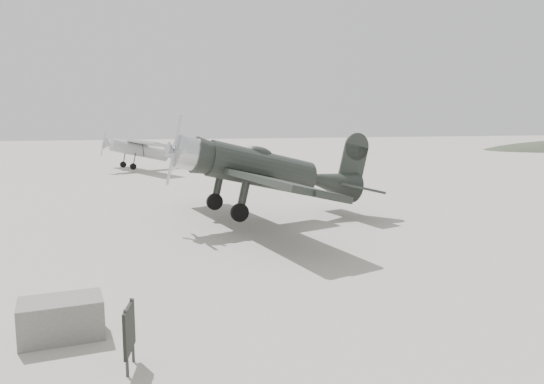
{
  "coord_description": "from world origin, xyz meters",
  "views": [
    {
      "loc": [
        -4.23,
        -16.99,
        4.39
      ],
      "look_at": [
        0.34,
        2.21,
        1.5
      ],
      "focal_mm": 35.0,
      "sensor_mm": 36.0,
      "label": 1
    }
  ],
  "objects_px": {
    "lowwing_monoplane": "(270,171)",
    "equipment_block": "(61,318)",
    "sign_board": "(129,330)",
    "highwing_monoplane": "(143,148)"
  },
  "relations": [
    {
      "from": "lowwing_monoplane",
      "to": "equipment_block",
      "type": "relative_size",
      "value": 7.85
    },
    {
      "from": "equipment_block",
      "to": "sign_board",
      "type": "distance_m",
      "value": 2.18
    },
    {
      "from": "lowwing_monoplane",
      "to": "equipment_block",
      "type": "bearing_deg",
      "value": -135.53
    },
    {
      "from": "equipment_block",
      "to": "lowwing_monoplane",
      "type": "bearing_deg",
      "value": 56.9
    },
    {
      "from": "equipment_block",
      "to": "sign_board",
      "type": "height_order",
      "value": "sign_board"
    },
    {
      "from": "highwing_monoplane",
      "to": "sign_board",
      "type": "distance_m",
      "value": 34.27
    },
    {
      "from": "highwing_monoplane",
      "to": "equipment_block",
      "type": "relative_size",
      "value": 6.15
    },
    {
      "from": "highwing_monoplane",
      "to": "sign_board",
      "type": "height_order",
      "value": "highwing_monoplane"
    },
    {
      "from": "equipment_block",
      "to": "sign_board",
      "type": "xyz_separation_m",
      "value": [
        1.35,
        -1.68,
        0.31
      ]
    },
    {
      "from": "lowwing_monoplane",
      "to": "highwing_monoplane",
      "type": "xyz_separation_m",
      "value": [
        -5.08,
        22.44,
        -0.33
      ]
    }
  ]
}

